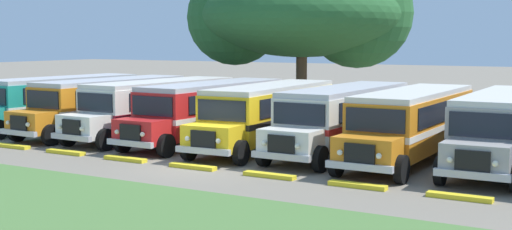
% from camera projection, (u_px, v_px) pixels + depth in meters
% --- Properties ---
extents(ground_plane, '(220.00, 220.00, 0.00)m').
position_uv_depth(ground_plane, '(199.00, 167.00, 26.32)').
color(ground_plane, slate).
extents(foreground_grass_strip, '(80.00, 9.44, 0.01)m').
position_uv_depth(foreground_grass_strip, '(34.00, 213.00, 19.30)').
color(foreground_grass_strip, '#4C7538').
rests_on(foreground_grass_strip, ground_plane).
extents(parked_bus_slot_0, '(3.28, 10.93, 2.82)m').
position_uv_depth(parked_bus_slot_0, '(60.00, 99.00, 37.96)').
color(parked_bus_slot_0, teal).
rests_on(parked_bus_slot_0, ground_plane).
extents(parked_bus_slot_1, '(3.11, 10.90, 2.82)m').
position_uv_depth(parked_bus_slot_1, '(108.00, 102.00, 36.11)').
color(parked_bus_slot_1, orange).
rests_on(parked_bus_slot_1, ground_plane).
extents(parked_bus_slot_2, '(3.17, 10.91, 2.82)m').
position_uv_depth(parked_bus_slot_2, '(158.00, 105.00, 34.61)').
color(parked_bus_slot_2, silver).
rests_on(parked_bus_slot_2, ground_plane).
extents(parked_bus_slot_3, '(2.93, 10.87, 2.82)m').
position_uv_depth(parked_bus_slot_3, '(211.00, 108.00, 32.96)').
color(parked_bus_slot_3, red).
rests_on(parked_bus_slot_3, ground_plane).
extents(parked_bus_slot_4, '(3.12, 10.90, 2.82)m').
position_uv_depth(parked_bus_slot_4, '(269.00, 112.00, 31.28)').
color(parked_bus_slot_4, yellow).
rests_on(parked_bus_slot_4, ground_plane).
extents(parked_bus_slot_5, '(2.80, 10.85, 2.82)m').
position_uv_depth(parked_bus_slot_5, '(344.00, 116.00, 29.82)').
color(parked_bus_slot_5, silver).
rests_on(parked_bus_slot_5, ground_plane).
extents(parked_bus_slot_6, '(2.72, 10.84, 2.82)m').
position_uv_depth(parked_bus_slot_6, '(412.00, 121.00, 27.81)').
color(parked_bus_slot_6, orange).
rests_on(parked_bus_slot_6, ground_plane).
extents(parked_bus_slot_7, '(2.85, 10.86, 2.82)m').
position_uv_depth(parked_bus_slot_7, '(504.00, 125.00, 26.46)').
color(parked_bus_slot_7, '#9E9993').
rests_on(parked_bus_slot_7, ground_plane).
extents(curb_wheelstop_1, '(2.00, 0.36, 0.15)m').
position_uv_depth(curb_wheelstop_1, '(12.00, 146.00, 30.93)').
color(curb_wheelstop_1, yellow).
rests_on(curb_wheelstop_1, ground_plane).
extents(curb_wheelstop_2, '(2.00, 0.36, 0.15)m').
position_uv_depth(curb_wheelstop_2, '(66.00, 152.00, 29.26)').
color(curb_wheelstop_2, yellow).
rests_on(curb_wheelstop_2, ground_plane).
extents(curb_wheelstop_3, '(2.00, 0.36, 0.15)m').
position_uv_depth(curb_wheelstop_3, '(125.00, 159.00, 27.59)').
color(curb_wheelstop_3, yellow).
rests_on(curb_wheelstop_3, ground_plane).
extents(curb_wheelstop_4, '(2.00, 0.36, 0.15)m').
position_uv_depth(curb_wheelstop_4, '(193.00, 167.00, 25.92)').
color(curb_wheelstop_4, yellow).
rests_on(curb_wheelstop_4, ground_plane).
extents(curb_wheelstop_5, '(2.00, 0.36, 0.15)m').
position_uv_depth(curb_wheelstop_5, '(269.00, 175.00, 24.25)').
color(curb_wheelstop_5, yellow).
rests_on(curb_wheelstop_5, ground_plane).
extents(curb_wheelstop_6, '(2.00, 0.36, 0.15)m').
position_uv_depth(curb_wheelstop_6, '(357.00, 185.00, 22.59)').
color(curb_wheelstop_6, yellow).
rests_on(curb_wheelstop_6, ground_plane).
extents(curb_wheelstop_7, '(2.00, 0.36, 0.15)m').
position_uv_depth(curb_wheelstop_7, '(459.00, 197.00, 20.92)').
color(curb_wheelstop_7, yellow).
rests_on(curb_wheelstop_7, ground_plane).
extents(broad_shade_tree, '(14.30, 13.01, 10.50)m').
position_uv_depth(broad_shade_tree, '(306.00, 14.00, 44.60)').
color(broad_shade_tree, brown).
rests_on(broad_shade_tree, ground_plane).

